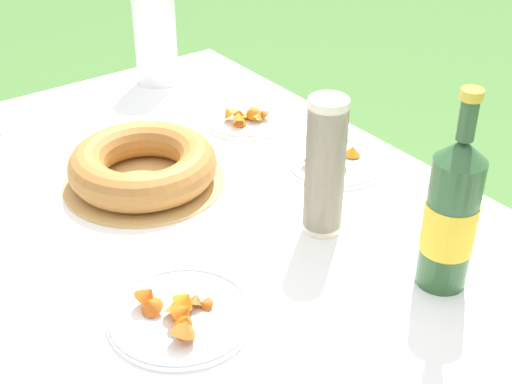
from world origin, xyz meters
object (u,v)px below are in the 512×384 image
at_px(cup_stack, 326,168).
at_px(paper_towel_roll, 155,37).
at_px(cider_bottle_green, 451,215).
at_px(snack_plate_right, 244,117).
at_px(snack_plate_far, 181,313).
at_px(snack_plate_near, 334,161).
at_px(bundt_cake, 143,166).

height_order(cup_stack, paper_towel_roll, cup_stack).
bearing_deg(paper_towel_roll, cup_stack, -7.13).
height_order(cider_bottle_green, snack_plate_right, cider_bottle_green).
bearing_deg(snack_plate_right, snack_plate_far, -43.48).
bearing_deg(cider_bottle_green, snack_plate_far, -113.43).
height_order(cup_stack, snack_plate_right, cup_stack).
bearing_deg(snack_plate_near, snack_plate_far, -66.57).
height_order(bundt_cake, cider_bottle_green, cider_bottle_green).
bearing_deg(cider_bottle_green, bundt_cake, -156.58).
distance_m(bundt_cake, snack_plate_far, 0.43).
bearing_deg(snack_plate_near, bundt_cake, -115.74).
distance_m(bundt_cake, paper_towel_roll, 0.54).
height_order(snack_plate_far, paper_towel_roll, paper_towel_roll).
distance_m(snack_plate_near, paper_towel_roll, 0.64).
distance_m(cup_stack, snack_plate_far, 0.37).
height_order(snack_plate_near, paper_towel_roll, paper_towel_roll).
distance_m(snack_plate_far, paper_towel_roll, 0.96).
bearing_deg(cider_bottle_green, snack_plate_right, 173.25).
bearing_deg(cider_bottle_green, snack_plate_near, 163.80).
distance_m(bundt_cake, cup_stack, 0.40).
distance_m(cup_stack, snack_plate_right, 0.49).
relative_size(snack_plate_near, snack_plate_far, 0.91).
bearing_deg(snack_plate_near, paper_towel_roll, -172.83).
bearing_deg(paper_towel_roll, bundt_cake, -32.65).
bearing_deg(paper_towel_roll, snack_plate_near, 7.17).
bearing_deg(snack_plate_far, cider_bottle_green, 66.57).
relative_size(snack_plate_right, snack_plate_far, 0.88).
xyz_separation_m(cup_stack, cider_bottle_green, (0.23, 0.06, 0.00)).
relative_size(cup_stack, snack_plate_far, 1.13).
height_order(bundt_cake, snack_plate_right, bundt_cake).
xyz_separation_m(bundt_cake, snack_plate_far, (0.40, -0.15, -0.03)).
distance_m(snack_plate_right, snack_plate_far, 0.70).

